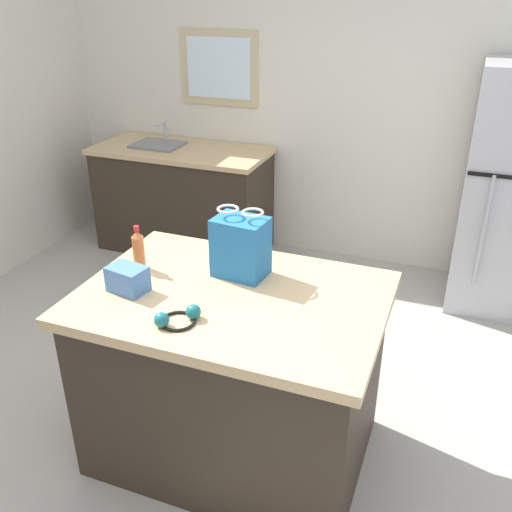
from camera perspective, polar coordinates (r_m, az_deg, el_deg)
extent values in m
plane|color=#ADA89E|center=(3.13, -1.29, -17.93)|extent=(6.16, 6.16, 0.00)
cube|color=silver|center=(4.61, 10.26, 15.89)|extent=(5.13, 0.10, 2.74)
cube|color=#CCB78C|center=(4.88, -3.70, 18.50)|extent=(0.68, 0.04, 0.60)
cube|color=white|center=(4.87, -3.81, 18.46)|extent=(0.56, 0.02, 0.48)
cube|color=#33281E|center=(2.79, -2.25, -12.43)|extent=(1.28, 0.88, 0.87)
cube|color=tan|center=(2.53, -2.44, -4.35)|extent=(1.36, 0.96, 0.05)
cylinder|color=#B7B7BC|center=(3.99, 22.03, 2.30)|extent=(0.02, 0.02, 0.77)
cube|color=#33281E|center=(4.95, -7.31, 5.49)|extent=(1.43, 0.64, 0.86)
cube|color=tan|center=(4.81, -7.62, 10.52)|extent=(1.47, 0.68, 0.04)
cube|color=slate|center=(4.92, -9.85, 10.37)|extent=(0.40, 0.32, 0.14)
cylinder|color=#B7B7BC|center=(5.00, -9.16, 12.35)|extent=(0.03, 0.03, 0.18)
cylinder|color=#B7B7BC|center=(4.92, -9.64, 13.11)|extent=(0.02, 0.14, 0.02)
cube|color=#236BAD|center=(2.62, -1.56, 0.90)|extent=(0.26, 0.20, 0.28)
torus|color=white|center=(2.57, -2.86, 4.78)|extent=(0.11, 0.11, 0.01)
torus|color=white|center=(2.52, -0.34, 4.42)|extent=(0.11, 0.11, 0.01)
cube|color=#4775B7|center=(2.58, -12.87, -2.29)|extent=(0.19, 0.15, 0.12)
cylinder|color=#C66633|center=(2.76, -11.73, 0.38)|extent=(0.06, 0.06, 0.17)
cone|color=#C66633|center=(2.72, -11.92, 2.25)|extent=(0.05, 0.05, 0.03)
cylinder|color=red|center=(2.71, -11.97, 2.78)|extent=(0.03, 0.03, 0.02)
torus|color=black|center=(2.34, -7.90, -6.54)|extent=(0.21, 0.21, 0.01)
sphere|color=#19666B|center=(2.31, -9.54, -6.40)|extent=(0.06, 0.06, 0.06)
sphere|color=#19666B|center=(2.34, -6.36, -5.65)|extent=(0.06, 0.06, 0.06)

